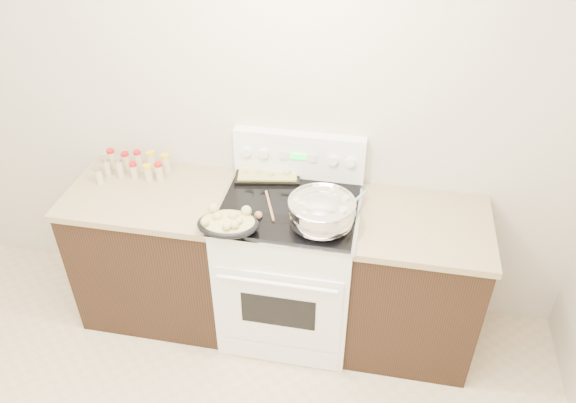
# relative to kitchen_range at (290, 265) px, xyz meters

# --- Properties ---
(room_shell) EXTENTS (4.10, 3.60, 2.75)m
(room_shell) POSITION_rel_kitchen_range_xyz_m (-0.35, -1.42, 1.21)
(room_shell) COLOR beige
(room_shell) RESTS_ON ground
(counter_left) EXTENTS (0.93, 0.67, 0.92)m
(counter_left) POSITION_rel_kitchen_range_xyz_m (-0.83, 0.01, -0.03)
(counter_left) COLOR black
(counter_left) RESTS_ON ground
(counter_right) EXTENTS (0.73, 0.67, 0.92)m
(counter_right) POSITION_rel_kitchen_range_xyz_m (0.73, 0.01, -0.03)
(counter_right) COLOR black
(counter_right) RESTS_ON ground
(kitchen_range) EXTENTS (0.78, 0.73, 1.22)m
(kitchen_range) POSITION_rel_kitchen_range_xyz_m (0.00, 0.00, 0.00)
(kitchen_range) COLOR white
(kitchen_range) RESTS_ON ground
(mixing_bowl) EXTENTS (0.42, 0.42, 0.20)m
(mixing_bowl) POSITION_rel_kitchen_range_xyz_m (0.19, -0.16, 0.53)
(mixing_bowl) COLOR silver
(mixing_bowl) RESTS_ON kitchen_range
(roasting_pan) EXTENTS (0.35, 0.26, 0.12)m
(roasting_pan) POSITION_rel_kitchen_range_xyz_m (-0.27, -0.28, 0.50)
(roasting_pan) COLOR black
(roasting_pan) RESTS_ON kitchen_range
(baking_sheet) EXTENTS (0.42, 0.32, 0.06)m
(baking_sheet) POSITION_rel_kitchen_range_xyz_m (-0.18, 0.28, 0.47)
(baking_sheet) COLOR black
(baking_sheet) RESTS_ON kitchen_range
(wooden_spoon) EXTENTS (0.12, 0.26, 0.04)m
(wooden_spoon) POSITION_rel_kitchen_range_xyz_m (-0.13, -0.11, 0.46)
(wooden_spoon) COLOR #A2694A
(wooden_spoon) RESTS_ON kitchen_range
(blue_ladle) EXTENTS (0.12, 0.27, 0.10)m
(blue_ladle) POSITION_rel_kitchen_range_xyz_m (0.33, -0.04, 0.49)
(blue_ladle) COLOR #7AADB6
(blue_ladle) RESTS_ON kitchen_range
(spice_jars) EXTENTS (0.39, 0.23, 0.13)m
(spice_jars) POSITION_rel_kitchen_range_xyz_m (-0.97, 0.15, 0.49)
(spice_jars) COLOR #BFB28C
(spice_jars) RESTS_ON counter_left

